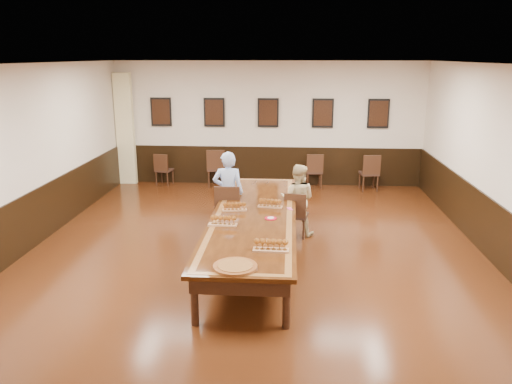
# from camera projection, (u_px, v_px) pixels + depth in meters

# --- Properties ---
(floor) EXTENTS (8.00, 10.00, 0.02)m
(floor) POSITION_uv_depth(u_px,v_px,m) (254.00, 256.00, 8.58)
(floor) COLOR black
(floor) RESTS_ON ground
(ceiling) EXTENTS (8.00, 10.00, 0.02)m
(ceiling) POSITION_uv_depth(u_px,v_px,m) (254.00, 63.00, 7.72)
(ceiling) COLOR white
(ceiling) RESTS_ON floor
(wall_back) EXTENTS (8.00, 0.02, 3.20)m
(wall_back) POSITION_uv_depth(u_px,v_px,m) (268.00, 124.00, 12.97)
(wall_back) COLOR beige
(wall_back) RESTS_ON floor
(wall_front) EXTENTS (8.00, 0.02, 3.20)m
(wall_front) POSITION_uv_depth(u_px,v_px,m) (198.00, 324.00, 3.33)
(wall_front) COLOR beige
(wall_front) RESTS_ON floor
(wall_left) EXTENTS (0.02, 10.00, 3.20)m
(wall_left) POSITION_uv_depth(u_px,v_px,m) (18.00, 161.00, 8.42)
(wall_left) COLOR beige
(wall_left) RESTS_ON floor
(wall_right) EXTENTS (0.02, 10.00, 3.20)m
(wall_right) POSITION_uv_depth(u_px,v_px,m) (507.00, 169.00, 7.88)
(wall_right) COLOR beige
(wall_right) RESTS_ON floor
(chair_man) EXTENTS (0.50, 0.54, 1.00)m
(chair_man) POSITION_uv_depth(u_px,v_px,m) (228.00, 209.00, 9.46)
(chair_man) COLOR #301D15
(chair_man) RESTS_ON floor
(chair_woman) EXTENTS (0.48, 0.51, 0.88)m
(chair_woman) POSITION_uv_depth(u_px,v_px,m) (296.00, 214.00, 9.41)
(chair_woman) COLOR #301D15
(chair_woman) RESTS_ON floor
(spare_chair_a) EXTENTS (0.48, 0.51, 0.85)m
(spare_chair_a) POSITION_uv_depth(u_px,v_px,m) (164.00, 169.00, 13.18)
(spare_chair_a) COLOR #301D15
(spare_chair_a) RESTS_ON floor
(spare_chair_b) EXTENTS (0.52, 0.56, 0.99)m
(spare_chair_b) POSITION_uv_depth(u_px,v_px,m) (216.00, 167.00, 13.03)
(spare_chair_b) COLOR #301D15
(spare_chair_b) RESTS_ON floor
(spare_chair_c) EXTENTS (0.46, 0.49, 0.91)m
(spare_chair_c) POSITION_uv_depth(u_px,v_px,m) (314.00, 170.00, 12.90)
(spare_chair_c) COLOR #301D15
(spare_chair_c) RESTS_ON floor
(spare_chair_d) EXTENTS (0.50, 0.53, 0.94)m
(spare_chair_d) POSITION_uv_depth(u_px,v_px,m) (369.00, 172.00, 12.62)
(spare_chair_d) COLOR #301D15
(spare_chair_d) RESTS_ON floor
(person_man) EXTENTS (0.60, 0.41, 1.60)m
(person_man) POSITION_uv_depth(u_px,v_px,m) (228.00, 193.00, 9.49)
(person_man) COLOR #527ACD
(person_man) RESTS_ON floor
(person_woman) EXTENTS (0.76, 0.64, 1.37)m
(person_woman) POSITION_uv_depth(u_px,v_px,m) (298.00, 200.00, 9.44)
(person_woman) COLOR tan
(person_woman) RESTS_ON floor
(pink_phone) EXTENTS (0.11, 0.16, 0.01)m
(pink_phone) POSITION_uv_depth(u_px,v_px,m) (290.00, 209.00, 8.65)
(pink_phone) COLOR #EA4E88
(pink_phone) RESTS_ON conference_table
(curtain) EXTENTS (0.45, 0.18, 2.90)m
(curtain) POSITION_uv_depth(u_px,v_px,m) (125.00, 129.00, 13.08)
(curtain) COLOR beige
(curtain) RESTS_ON floor
(wainscoting) EXTENTS (8.00, 10.00, 1.00)m
(wainscoting) POSITION_uv_depth(u_px,v_px,m) (254.00, 228.00, 8.44)
(wainscoting) COLOR black
(wainscoting) RESTS_ON floor
(conference_table) EXTENTS (1.40, 5.00, 0.76)m
(conference_table) POSITION_uv_depth(u_px,v_px,m) (254.00, 222.00, 8.41)
(conference_table) COLOR black
(conference_table) RESTS_ON floor
(posters) EXTENTS (6.14, 0.04, 0.74)m
(posters) POSITION_uv_depth(u_px,v_px,m) (268.00, 113.00, 12.82)
(posters) COLOR black
(posters) RESTS_ON wall_back
(flight_a) EXTENTS (0.43, 0.20, 0.16)m
(flight_a) POSITION_uv_depth(u_px,v_px,m) (235.00, 207.00, 8.54)
(flight_a) COLOR #996640
(flight_a) RESTS_ON conference_table
(flight_b) EXTENTS (0.44, 0.20, 0.16)m
(flight_b) POSITION_uv_depth(u_px,v_px,m) (270.00, 203.00, 8.72)
(flight_b) COLOR #996640
(flight_b) RESTS_ON conference_table
(flight_c) EXTENTS (0.46, 0.15, 0.17)m
(flight_c) POSITION_uv_depth(u_px,v_px,m) (223.00, 221.00, 7.79)
(flight_c) COLOR #996640
(flight_c) RESTS_ON conference_table
(flight_d) EXTENTS (0.49, 0.16, 0.18)m
(flight_d) POSITION_uv_depth(u_px,v_px,m) (271.00, 246.00, 6.77)
(flight_d) COLOR #996640
(flight_d) RESTS_ON conference_table
(red_plate_grp) EXTENTS (0.20, 0.20, 0.03)m
(red_plate_grp) POSITION_uv_depth(u_px,v_px,m) (271.00, 218.00, 8.13)
(red_plate_grp) COLOR #AC0B20
(red_plate_grp) RESTS_ON conference_table
(carved_platter) EXTENTS (0.59, 0.59, 0.04)m
(carved_platter) POSITION_uv_depth(u_px,v_px,m) (235.00, 267.00, 6.25)
(carved_platter) COLOR #5F2E13
(carved_platter) RESTS_ON conference_table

